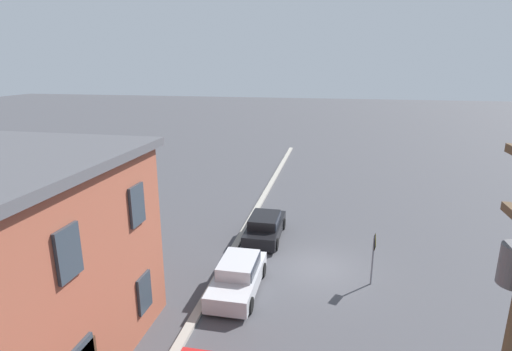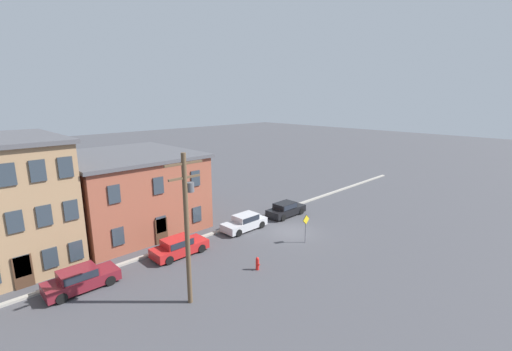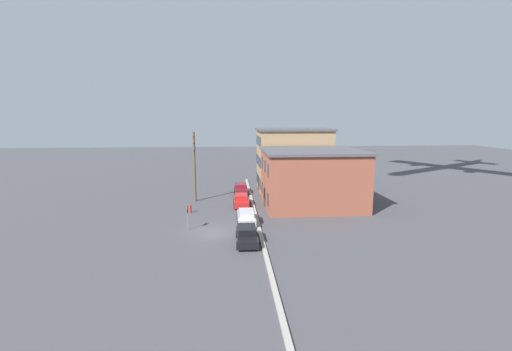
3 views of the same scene
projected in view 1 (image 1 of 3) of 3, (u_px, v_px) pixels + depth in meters
The scene contains 5 objects.
ground_plane at pixel (317, 268), 19.51m from camera, with size 200.00×200.00×0.00m, color #424247.
kerb_strip at pixel (229, 258), 20.34m from camera, with size 56.00×0.36×0.16m, color #9E998E.
car_silver at pixel (238, 275), 17.43m from camera, with size 4.40×1.92×1.43m.
car_black at pixel (265, 226), 22.67m from camera, with size 4.40×1.92×1.43m.
caution_sign at pixel (374, 251), 17.65m from camera, with size 0.87×0.08×2.49m.
Camera 1 is at (-17.80, -0.51, 9.64)m, focal length 28.00 mm.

